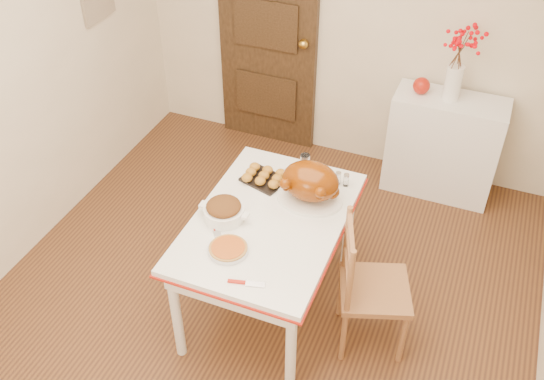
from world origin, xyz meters
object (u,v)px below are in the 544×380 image
at_px(chair_oak, 375,287).
at_px(turkey_platter, 310,183).
at_px(pumpkin_pie, 228,248).
at_px(sideboard, 443,146).
at_px(kitchen_table, 269,264).

relative_size(chair_oak, turkey_platter, 2.25).
height_order(turkey_platter, pumpkin_pie, turkey_platter).
bearing_deg(turkey_platter, chair_oak, -26.33).
distance_m(sideboard, turkey_platter, 1.61).
height_order(sideboard, pumpkin_pie, sideboard).
xyz_separation_m(chair_oak, pumpkin_pie, (-0.78, -0.33, 0.32)).
bearing_deg(kitchen_table, chair_oak, -0.75).
bearing_deg(turkey_platter, sideboard, 66.75).
relative_size(sideboard, turkey_platter, 2.05).
distance_m(kitchen_table, pumpkin_pie, 0.54).
bearing_deg(kitchen_table, turkey_platter, 57.19).
xyz_separation_m(kitchen_table, chair_oak, (0.68, -0.01, 0.08)).
relative_size(turkey_platter, pumpkin_pie, 1.83).
height_order(chair_oak, turkey_platter, turkey_platter).
xyz_separation_m(turkey_platter, pumpkin_pie, (-0.27, -0.59, -0.11)).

